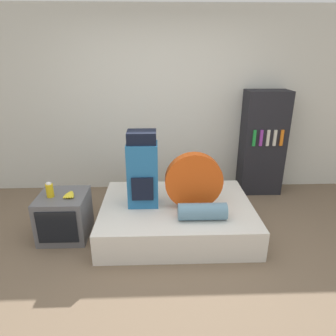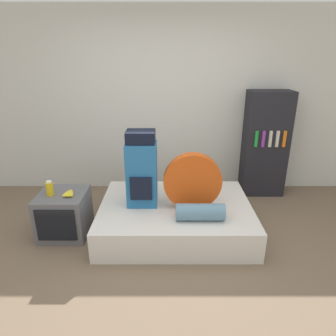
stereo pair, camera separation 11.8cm
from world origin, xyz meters
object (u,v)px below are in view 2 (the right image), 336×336
(canister, at_px, (51,188))
(bookshelf, at_px, (266,144))
(tent_bag, at_px, (194,181))
(television, at_px, (65,214))
(sleeping_roll, at_px, (201,212))
(backpack, at_px, (143,170))

(canister, height_order, bookshelf, bookshelf)
(tent_bag, relative_size, bookshelf, 0.42)
(television, distance_m, canister, 0.35)
(television, xyz_separation_m, canister, (-0.11, -0.02, 0.34))
(television, height_order, canister, canister)
(sleeping_roll, xyz_separation_m, bookshelf, (1.06, 1.39, 0.33))
(sleeping_roll, height_order, bookshelf, bookshelf)
(backpack, relative_size, bookshelf, 0.57)
(tent_bag, distance_m, television, 1.52)
(backpack, distance_m, bookshelf, 1.98)
(sleeping_roll, distance_m, canister, 1.67)
(backpack, relative_size, tent_bag, 1.35)
(backpack, xyz_separation_m, television, (-0.90, -0.11, -0.50))
(backpack, bearing_deg, bookshelf, 30.98)
(tent_bag, height_order, television, tent_bag)
(bookshelf, bearing_deg, sleeping_roll, -127.52)
(canister, bearing_deg, bookshelf, 23.01)
(sleeping_roll, xyz_separation_m, canister, (-1.64, 0.24, 0.16))
(tent_bag, relative_size, sleeping_roll, 1.26)
(backpack, relative_size, sleeping_roll, 1.69)
(backpack, xyz_separation_m, tent_bag, (0.57, -0.09, -0.10))
(backpack, relative_size, television, 1.59)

